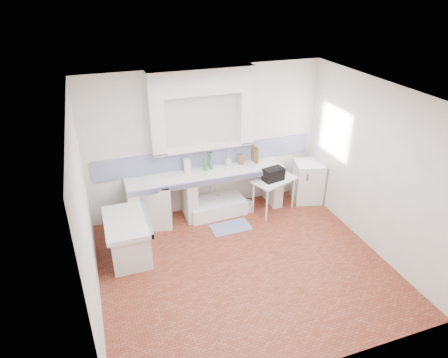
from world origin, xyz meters
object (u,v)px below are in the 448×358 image
object	(u,v)px
side_table	(273,195)
fridge	(308,181)
sink	(216,207)
stove	(155,204)

from	to	relation	value
side_table	fridge	size ratio (longest dim) A/B	0.99
sink	fridge	world-z (taller)	fridge
stove	sink	size ratio (longest dim) A/B	0.76
stove	fridge	size ratio (longest dim) A/B	1.00
stove	side_table	xyz separation A→B (m)	(2.28, -0.30, -0.07)
sink	fridge	distance (m)	1.97
sink	side_table	world-z (taller)	side_table
sink	fridge	size ratio (longest dim) A/B	1.31
stove	fridge	distance (m)	3.12
stove	sink	distance (m)	1.21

